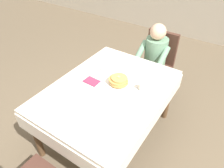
{
  "coord_description": "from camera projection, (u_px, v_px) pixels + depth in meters",
  "views": [
    {
      "loc": [
        0.98,
        -1.39,
        2.14
      ],
      "look_at": [
        0.03,
        0.04,
        0.79
      ],
      "focal_mm": 33.52,
      "sensor_mm": 36.0,
      "label": 1
    }
  ],
  "objects": [
    {
      "name": "syrup_pitcher",
      "position": [
        103.0,
        68.0,
        2.44
      ],
      "size": [
        0.08,
        0.08,
        0.07
      ],
      "color": "silver",
      "rests_on": "dining_table_main"
    },
    {
      "name": "chair_diner",
      "position": [
        158.0,
        60.0,
        3.07
      ],
      "size": [
        0.44,
        0.45,
        0.93
      ],
      "rotation": [
        0.0,
        0.0,
        3.14
      ],
      "color": "#4C2D23",
      "rests_on": "ground"
    },
    {
      "name": "dining_table_main",
      "position": [
        108.0,
        95.0,
        2.26
      ],
      "size": [
        1.12,
        1.52,
        0.74
      ],
      "color": "silver",
      "rests_on": "ground"
    },
    {
      "name": "ground_plane",
      "position": [
        109.0,
        133.0,
        2.66
      ],
      "size": [
        14.0,
        14.0,
        0.0
      ],
      "primitive_type": "plane",
      "color": "brown"
    },
    {
      "name": "fork_left_of_plate",
      "position": [
        103.0,
        79.0,
        2.33
      ],
      "size": [
        0.02,
        0.18,
        0.0
      ],
      "primitive_type": "cube",
      "rotation": [
        0.0,
        0.0,
        1.62
      ],
      "color": "silver",
      "rests_on": "dining_table_main"
    },
    {
      "name": "breakfast_stack",
      "position": [
        119.0,
        80.0,
        2.23
      ],
      "size": [
        0.22,
        0.21,
        0.09
      ],
      "color": "tan",
      "rests_on": "plate_breakfast"
    },
    {
      "name": "cup_coffee",
      "position": [
        143.0,
        87.0,
        2.16
      ],
      "size": [
        0.11,
        0.08,
        0.08
      ],
      "color": "white",
      "rests_on": "dining_table_main"
    },
    {
      "name": "spoon_near_edge",
      "position": [
        100.0,
        101.0,
        2.05
      ],
      "size": [
        0.15,
        0.02,
        0.0
      ],
      "primitive_type": "cube",
      "rotation": [
        0.0,
        0.0,
        0.03
      ],
      "color": "silver",
      "rests_on": "dining_table_main"
    },
    {
      "name": "knife_right_of_plate",
      "position": [
        133.0,
        92.0,
        2.16
      ],
      "size": [
        0.03,
        0.2,
        0.0
      ],
      "primitive_type": "cube",
      "rotation": [
        0.0,
        0.0,
        1.63
      ],
      "color": "silver",
      "rests_on": "dining_table_main"
    },
    {
      "name": "plate_breakfast",
      "position": [
        119.0,
        84.0,
        2.25
      ],
      "size": [
        0.28,
        0.28,
        0.02
      ],
      "primitive_type": "cylinder",
      "color": "white",
      "rests_on": "dining_table_main"
    },
    {
      "name": "diner_person",
      "position": [
        154.0,
        56.0,
        2.88
      ],
      "size": [
        0.4,
        0.43,
        1.12
      ],
      "rotation": [
        0.0,
        0.0,
        3.14
      ],
      "color": "gray",
      "rests_on": "ground"
    },
    {
      "name": "napkin_folded",
      "position": [
        92.0,
        81.0,
        2.3
      ],
      "size": [
        0.17,
        0.13,
        0.01
      ],
      "primitive_type": "cube",
      "rotation": [
        0.0,
        0.0,
        -0.03
      ],
      "color": "#8C2D4C",
      "rests_on": "dining_table_main"
    }
  ]
}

